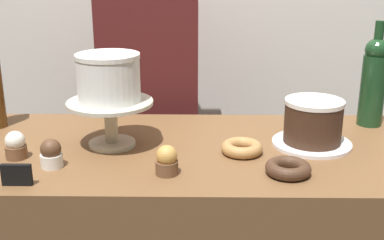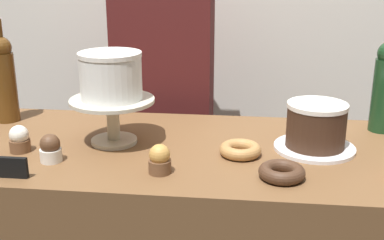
{
  "view_description": "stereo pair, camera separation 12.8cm",
  "coord_description": "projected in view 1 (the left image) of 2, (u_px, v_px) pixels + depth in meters",
  "views": [
    {
      "loc": [
        0.02,
        -1.29,
        1.45
      ],
      "look_at": [
        0.0,
        0.0,
        1.03
      ],
      "focal_mm": 46.34,
      "sensor_mm": 36.0,
      "label": 1
    },
    {
      "loc": [
        0.15,
        -1.28,
        1.45
      ],
      "look_at": [
        0.0,
        0.0,
        1.03
      ],
      "focal_mm": 46.34,
      "sensor_mm": 36.0,
      "label": 2
    }
  ],
  "objects": [
    {
      "name": "white_layer_cake",
      "position": [
        109.0,
        78.0,
        1.33
      ],
      "size": [
        0.17,
        0.17,
        0.13
      ],
      "color": "white",
      "rests_on": "cake_stand_pedestal"
    },
    {
      "name": "silver_serving_platter",
      "position": [
        311.0,
        143.0,
        1.4
      ],
      "size": [
        0.22,
        0.22,
        0.01
      ],
      "color": "white",
      "rests_on": "display_counter"
    },
    {
      "name": "donut_maple",
      "position": [
        242.0,
        148.0,
        1.33
      ],
      "size": [
        0.11,
        0.11,
        0.03
      ],
      "color": "#B27F47",
      "rests_on": "display_counter"
    },
    {
      "name": "price_sign_chalkboard",
      "position": [
        17.0,
        175.0,
        1.14
      ],
      "size": [
        0.07,
        0.01,
        0.05
      ],
      "color": "black",
      "rests_on": "display_counter"
    },
    {
      "name": "cupcake_chocolate",
      "position": [
        51.0,
        154.0,
        1.24
      ],
      "size": [
        0.06,
        0.06,
        0.07
      ],
      "color": "white",
      "rests_on": "display_counter"
    },
    {
      "name": "donut_chocolate",
      "position": [
        288.0,
        168.0,
        1.2
      ],
      "size": [
        0.11,
        0.11,
        0.03
      ],
      "color": "#472D1E",
      "rests_on": "display_counter"
    },
    {
      "name": "cake_stand_pedestal",
      "position": [
        111.0,
        115.0,
        1.37
      ],
      "size": [
        0.24,
        0.24,
        0.13
      ],
      "color": "beige",
      "rests_on": "display_counter"
    },
    {
      "name": "cupcake_caramel",
      "position": [
        167.0,
        161.0,
        1.2
      ],
      "size": [
        0.06,
        0.06,
        0.07
      ],
      "color": "brown",
      "rests_on": "display_counter"
    },
    {
      "name": "wine_bottle_green",
      "position": [
        374.0,
        80.0,
        1.53
      ],
      "size": [
        0.08,
        0.08,
        0.33
      ],
      "color": "#193D1E",
      "rests_on": "display_counter"
    },
    {
      "name": "chocolate_round_cake",
      "position": [
        313.0,
        121.0,
        1.38
      ],
      "size": [
        0.16,
        0.16,
        0.12
      ],
      "color": "#3D2619",
      "rests_on": "silver_serving_platter"
    },
    {
      "name": "cupcake_vanilla",
      "position": [
        16.0,
        146.0,
        1.3
      ],
      "size": [
        0.06,
        0.06,
        0.07
      ],
      "color": "brown",
      "rests_on": "display_counter"
    },
    {
      "name": "barista_figure",
      "position": [
        151.0,
        124.0,
        1.91
      ],
      "size": [
        0.36,
        0.22,
        1.6
      ],
      "color": "black",
      "rests_on": "ground_plane"
    }
  ]
}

